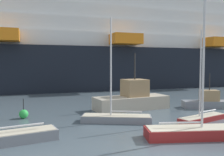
{
  "coord_description": "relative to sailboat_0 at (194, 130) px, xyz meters",
  "views": [
    {
      "loc": [
        -6.04,
        -11.8,
        4.82
      ],
      "look_at": [
        0.0,
        11.66,
        3.3
      ],
      "focal_mm": 38.52,
      "sensor_mm": 36.0,
      "label": 1
    }
  ],
  "objects": [
    {
      "name": "fishing_boat_1",
      "position": [
        7.44,
        8.87,
        0.11
      ],
      "size": [
        5.32,
        2.74,
        3.69
      ],
      "rotation": [
        0.0,
        0.0,
        -0.24
      ],
      "color": "gray",
      "rests_on": "ground_plane"
    },
    {
      "name": "sailboat_4",
      "position": [
        -3.74,
        5.29,
        -0.14
      ],
      "size": [
        5.82,
        3.27,
        8.43
      ],
      "rotation": [
        0.0,
        0.0,
        2.8
      ],
      "color": "gray",
      "rests_on": "ground_plane"
    },
    {
      "name": "cruise_ship",
      "position": [
        -16.71,
        34.65,
        8.16
      ],
      "size": [
        139.89,
        30.17,
        27.07
      ],
      "rotation": [
        0.0,
        0.0,
        0.08
      ],
      "color": "black",
      "rests_on": "ground_plane"
    },
    {
      "name": "channel_buoy_0",
      "position": [
        -11.2,
        8.49,
        -0.16
      ],
      "size": [
        0.78,
        0.78,
        1.74
      ],
      "color": "green",
      "rests_on": "ground_plane"
    },
    {
      "name": "fishing_boat_0",
      "position": [
        -0.67,
        10.18,
        0.49
      ],
      "size": [
        8.14,
        4.06,
        5.83
      ],
      "rotation": [
        0.0,
        0.0,
        0.18
      ],
      "color": "#BCB29E",
      "rests_on": "ground_plane"
    },
    {
      "name": "ground_plane",
      "position": [
        -2.86,
        -1.56,
        -0.55
      ],
      "size": [
        600.0,
        600.0,
        0.0
      ],
      "primitive_type": "plane",
      "color": "#4C5B66"
    },
    {
      "name": "sailboat_0",
      "position": [
        0.0,
        0.0,
        0.0
      ],
      "size": [
        6.47,
        2.73,
        12.0
      ],
      "rotation": [
        0.0,
        0.0,
        -0.17
      ],
      "color": "maroon",
      "rests_on": "ground_plane"
    },
    {
      "name": "sailboat_1",
      "position": [
        3.27,
        3.82,
        -0.19
      ],
      "size": [
        5.0,
        2.69,
        7.49
      ],
      "rotation": [
        0.0,
        0.0,
        3.47
      ],
      "color": "maroon",
      "rests_on": "ground_plane"
    },
    {
      "name": "sailboat_2",
      "position": [
        -11.52,
        1.73,
        -0.03
      ],
      "size": [
        6.15,
        2.83,
        10.73
      ],
      "rotation": [
        0.0,
        0.0,
        3.38
      ],
      "color": "gray",
      "rests_on": "ground_plane"
    }
  ]
}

